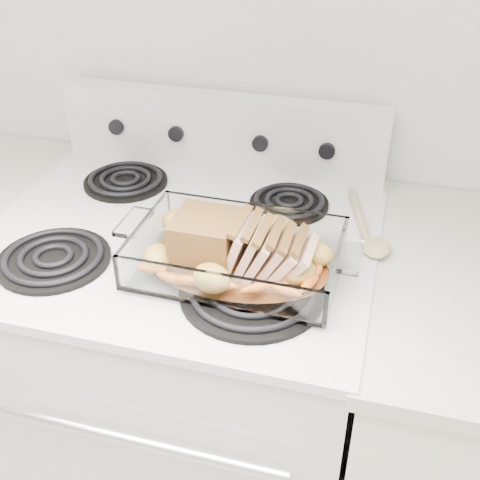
% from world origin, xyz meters
% --- Properties ---
extents(electric_range, '(0.78, 0.70, 1.12)m').
position_xyz_m(electric_range, '(0.00, 1.66, 0.48)').
color(electric_range, silver).
rests_on(electric_range, ground).
extents(counter_right, '(0.58, 0.68, 0.93)m').
position_xyz_m(counter_right, '(0.67, 1.66, 0.47)').
color(counter_right, white).
rests_on(counter_right, ground).
extents(baking_dish, '(0.36, 0.24, 0.07)m').
position_xyz_m(baking_dish, '(0.15, 1.55, 0.96)').
color(baking_dish, white).
rests_on(baking_dish, electric_range).
extents(pork_roast, '(0.25, 0.11, 0.09)m').
position_xyz_m(pork_roast, '(0.13, 1.55, 0.99)').
color(pork_roast, brown).
rests_on(pork_roast, baking_dish).
extents(roast_vegetables, '(0.35, 0.19, 0.04)m').
position_xyz_m(roast_vegetables, '(0.14, 1.59, 0.97)').
color(roast_vegetables, '#D95C18').
rests_on(roast_vegetables, baking_dish).
extents(wooden_spoon, '(0.11, 0.25, 0.02)m').
position_xyz_m(wooden_spoon, '(0.36, 1.73, 0.95)').
color(wooden_spoon, tan).
rests_on(wooden_spoon, electric_range).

